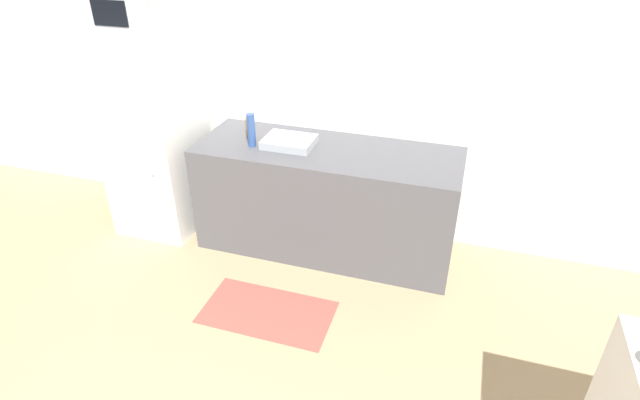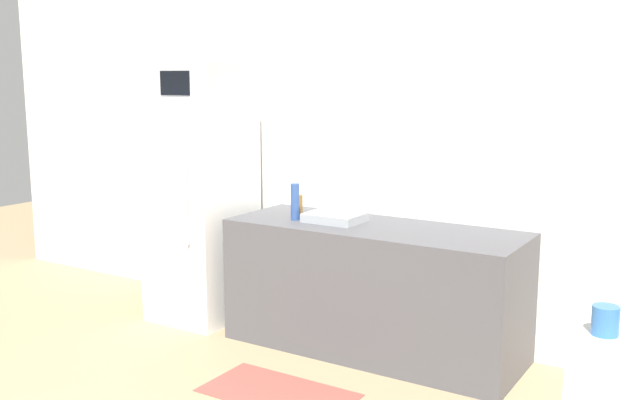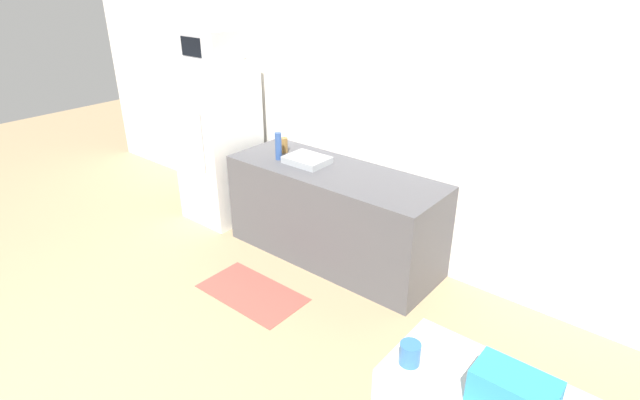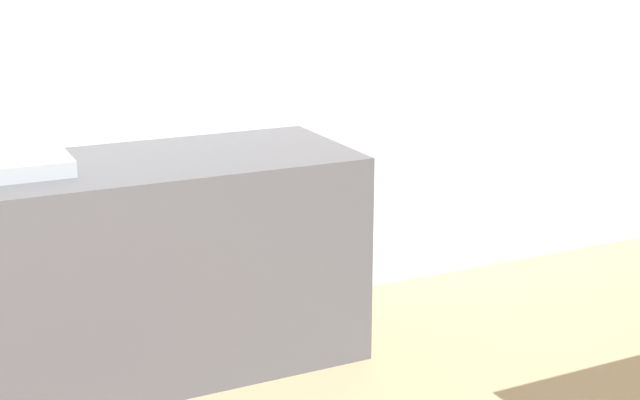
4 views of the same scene
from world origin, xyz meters
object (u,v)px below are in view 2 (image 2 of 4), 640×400
bottle_tall (295,202)px  bottle_short (298,205)px  refrigerator (201,212)px  microwave (197,83)px  jar (605,321)px

bottle_tall → bottle_short: size_ratio=1.76×
refrigerator → microwave: (-0.00, -0.00, 0.97)m
jar → refrigerator: bearing=152.1°
bottle_tall → microwave: bearing=177.6°
jar → bottle_tall: bearing=144.4°
microwave → bottle_tall: bearing=-2.4°
refrigerator → jar: size_ratio=16.99×
bottle_tall → jar: size_ratio=2.62×
refrigerator → jar: 3.64m
jar → bottle_short: bearing=142.8°
bottle_short → jar: bearing=-37.2°
microwave → jar: bearing=-27.9°
microwave → bottle_short: size_ratio=3.53×
bottle_short → bottle_tall: bearing=-61.9°
bottle_short → jar: (2.41, -1.83, 0.13)m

